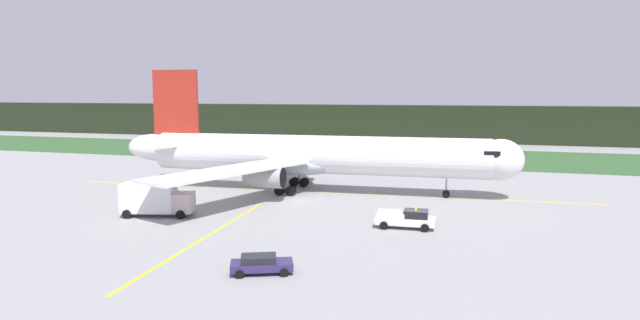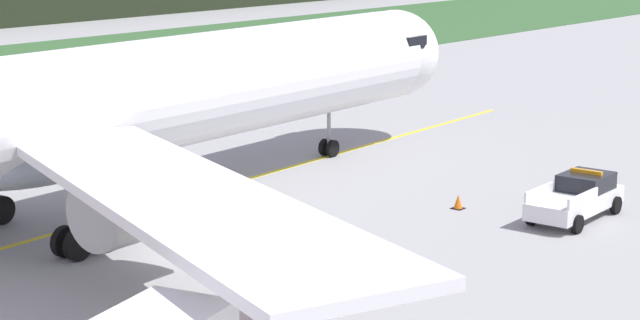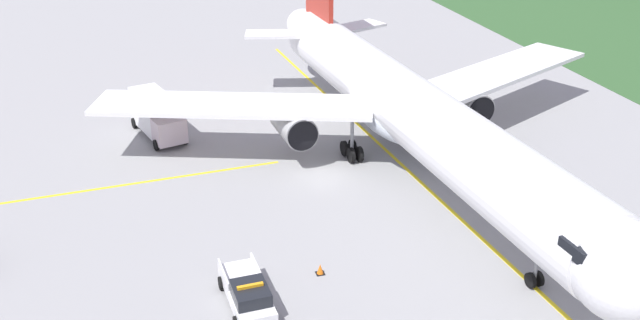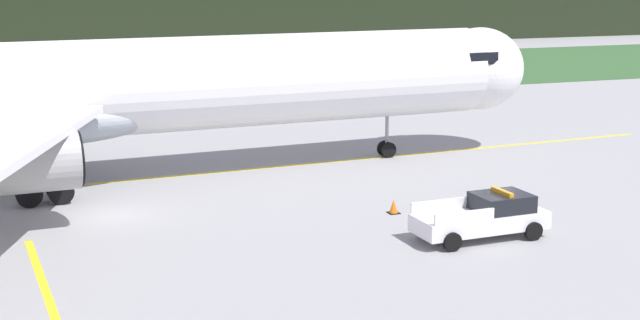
{
  "view_description": "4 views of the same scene",
  "coord_description": "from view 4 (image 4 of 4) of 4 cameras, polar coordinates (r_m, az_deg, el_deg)",
  "views": [
    {
      "loc": [
        19.75,
        -56.23,
        12.62
      ],
      "look_at": [
        1.08,
        5.92,
        4.22
      ],
      "focal_mm": 29.08,
      "sensor_mm": 36.0,
      "label": 1
    },
    {
      "loc": [
        -27.15,
        -29.35,
        12.36
      ],
      "look_at": [
        6.18,
        -0.91,
        2.73
      ],
      "focal_mm": 62.3,
      "sensor_mm": 36.0,
      "label": 2
    },
    {
      "loc": [
        45.41,
        -13.66,
        23.48
      ],
      "look_at": [
        6.03,
        -2.01,
        4.36
      ],
      "focal_mm": 40.2,
      "sensor_mm": 36.0,
      "label": 3
    },
    {
      "loc": [
        -4.05,
        -38.85,
        10.82
      ],
      "look_at": [
        9.53,
        -1.01,
        2.05
      ],
      "focal_mm": 50.07,
      "sensor_mm": 36.0,
      "label": 4
    }
  ],
  "objects": [
    {
      "name": "ground",
      "position": [
        40.53,
        -13.3,
        -3.52
      ],
      "size": [
        320.0,
        320.0,
        0.0
      ],
      "primitive_type": "plane",
      "color": "gray"
    },
    {
      "name": "grass_verge",
      "position": [
        88.27,
        -17.01,
        4.74
      ],
      "size": [
        320.0,
        31.97,
        0.04
      ],
      "primitive_type": "cube",
      "color": "#30562C",
      "rests_on": "ground"
    },
    {
      "name": "distant_tree_line",
      "position": [
        121.78,
        -18.02,
        8.83
      ],
      "size": [
        288.0,
        7.14,
        9.41
      ],
      "primitive_type": "cube",
      "color": "black",
      "rests_on": "ground"
    },
    {
      "name": "taxiway_centerline_main",
      "position": [
        46.79,
        -13.76,
        -1.43
      ],
      "size": [
        68.46,
        4.29,
        0.01
      ],
      "primitive_type": "cube",
      "rotation": [
        0.0,
        0.0,
        0.06
      ],
      "color": "yellow",
      "rests_on": "ground"
    },
    {
      "name": "airliner",
      "position": [
        45.81,
        -15.02,
        4.27
      ],
      "size": [
        52.01,
        44.63,
        15.72
      ],
      "color": "white",
      "rests_on": "ground"
    },
    {
      "name": "ops_pickup_truck",
      "position": [
        36.74,
        10.5,
        -3.57
      ],
      "size": [
        5.62,
        2.46,
        1.94
      ],
      "color": "white",
      "rests_on": "ground"
    },
    {
      "name": "apron_cone",
      "position": [
        39.99,
        4.73,
        -2.98
      ],
      "size": [
        0.5,
        0.5,
        0.63
      ],
      "color": "black",
      "rests_on": "ground"
    }
  ]
}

